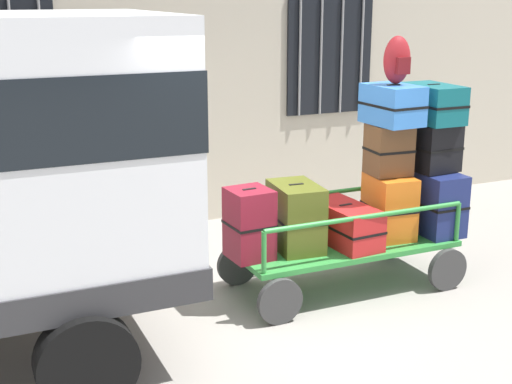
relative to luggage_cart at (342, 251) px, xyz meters
The scene contains 14 objects.
ground_plane 1.06m from the luggage_cart, 167.16° to the right, with size 40.00×40.00×0.00m, color gray.
building_wall 3.54m from the luggage_cart, 109.88° to the left, with size 12.00×0.38×5.00m.
luggage_cart is the anchor object (origin of this frame).
cart_railing 0.42m from the luggage_cart, ahead, with size 2.08×0.87×0.40m.
suitcase_left_bottom 1.06m from the luggage_cart, behind, with size 0.39×0.41×0.64m.
suitcase_midleft_bottom 0.63m from the luggage_cart, behind, with size 0.45×0.63×0.62m.
suitcase_center_bottom 0.29m from the luggage_cart, 90.00° to the right, with size 0.44×0.82×0.39m.
suitcase_midright_bottom 0.63m from the luggage_cart, ahead, with size 0.43×0.55×0.62m.
suitcase_midright_middle 1.07m from the luggage_cart, ahead, with size 0.41×0.38×0.49m.
suitcase_midright_top 1.47m from the luggage_cart, ahead, with size 0.43×0.59×0.38m.
suitcase_right_bottom 1.06m from the luggage_cart, ahead, with size 0.39×0.74×0.62m.
suitcase_right_middle 1.36m from the luggage_cart, ahead, with size 0.45×0.42×0.47m.
suitcase_right_top 1.68m from the luggage_cart, ahead, with size 0.39×0.64×0.37m.
backpack 1.87m from the luggage_cart, ahead, with size 0.27×0.22×0.44m.
Camera 1 is at (-2.41, -5.31, 2.77)m, focal length 49.98 mm.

